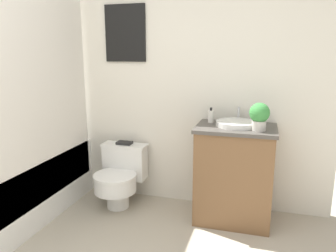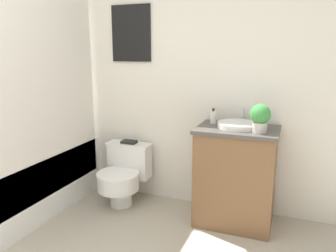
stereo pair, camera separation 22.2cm
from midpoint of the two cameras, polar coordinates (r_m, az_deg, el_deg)
wall_back at (r=3.16m, az=-6.48°, el=9.54°), size 3.49×0.07×2.50m
shower_area at (r=3.24m, az=-26.07°, el=-8.61°), size 0.67×1.37×1.98m
toilet at (r=3.16m, az=-10.41°, el=-8.46°), size 0.43×0.52×0.56m
vanity at (r=2.84m, az=9.22°, el=-8.27°), size 0.65×0.48×0.83m
sink at (r=2.74m, az=9.60°, el=0.40°), size 0.34×0.37×0.13m
soap_bottle at (r=2.83m, az=5.26°, el=1.68°), size 0.05×0.05×0.13m
potted_plant at (r=2.60m, az=13.30°, el=1.82°), size 0.16×0.16×0.22m
book_on_tank at (r=3.18m, az=-9.59°, el=-2.94°), size 0.14×0.10×0.02m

